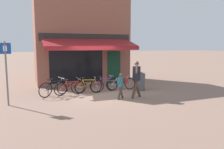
# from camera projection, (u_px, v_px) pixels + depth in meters

# --- Properties ---
(ground_plane) EXTENTS (160.00, 160.00, 0.00)m
(ground_plane) POSITION_uv_depth(u_px,v_px,m) (101.00, 94.00, 11.04)
(ground_plane) COLOR #846656
(shop_front) EXTENTS (6.01, 4.77, 5.58)m
(shop_front) POSITION_uv_depth(u_px,v_px,m) (81.00, 41.00, 14.84)
(shop_front) COLOR #8E5647
(shop_front) RESTS_ON ground_plane
(bike_rack_rail) EXTENTS (4.14, 0.04, 0.57)m
(bike_rack_rail) POSITION_uv_depth(u_px,v_px,m) (88.00, 83.00, 11.40)
(bike_rack_rail) COLOR #47494F
(bike_rack_rail) RESTS_ON ground_plane
(bicycle_black) EXTENTS (1.59, 0.91, 0.89)m
(bicycle_black) POSITION_uv_depth(u_px,v_px,m) (54.00, 88.00, 10.65)
(bicycle_black) COLOR black
(bicycle_black) RESTS_ON ground_plane
(bicycle_red) EXTENTS (1.72, 0.52, 0.82)m
(bicycle_red) POSITION_uv_depth(u_px,v_px,m) (71.00, 87.00, 10.96)
(bicycle_red) COLOR black
(bicycle_red) RESTS_ON ground_plane
(bicycle_orange) EXTENTS (1.70, 0.52, 0.85)m
(bicycle_orange) POSITION_uv_depth(u_px,v_px,m) (87.00, 86.00, 11.25)
(bicycle_orange) COLOR black
(bicycle_orange) RESTS_ON ground_plane
(bicycle_purple) EXTENTS (1.72, 0.53, 0.85)m
(bicycle_purple) POSITION_uv_depth(u_px,v_px,m) (104.00, 84.00, 11.72)
(bicycle_purple) COLOR black
(bicycle_purple) RESTS_ON ground_plane
(bicycle_silver) EXTENTS (1.75, 0.52, 0.81)m
(bicycle_silver) POSITION_uv_depth(u_px,v_px,m) (121.00, 84.00, 12.09)
(bicycle_silver) COLOR black
(bicycle_silver) RESTS_ON ground_plane
(pedestrian_adult) EXTENTS (0.61, 0.60, 1.75)m
(pedestrian_adult) POSITION_uv_depth(u_px,v_px,m) (136.00, 75.00, 10.23)
(pedestrian_adult) COLOR #47382D
(pedestrian_adult) RESTS_ON ground_plane
(pedestrian_child) EXTENTS (0.49, 0.48, 1.20)m
(pedestrian_child) POSITION_uv_depth(u_px,v_px,m) (121.00, 83.00, 10.01)
(pedestrian_child) COLOR #47382D
(pedestrian_child) RESTS_ON ground_plane
(litter_bin) EXTENTS (0.57, 0.57, 1.04)m
(litter_bin) POSITION_uv_depth(u_px,v_px,m) (140.00, 81.00, 12.00)
(litter_bin) COLOR #515459
(litter_bin) RESTS_ON ground_plane
(parking_sign) EXTENTS (0.44, 0.07, 2.62)m
(parking_sign) POSITION_uv_depth(u_px,v_px,m) (6.00, 67.00, 8.80)
(parking_sign) COLOR slate
(parking_sign) RESTS_ON ground_plane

